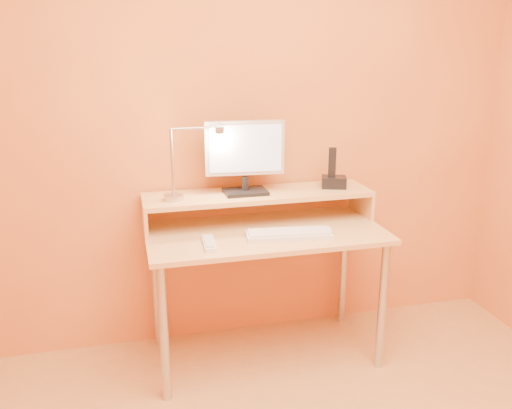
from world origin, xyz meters
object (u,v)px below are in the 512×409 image
object	(u,v)px
keyboard	(289,235)
monitor_panel	(245,148)
phone_dock	(334,182)
mouse	(327,230)
remote_control	(209,243)
lamp_base	(174,197)

from	to	relation	value
keyboard	monitor_panel	bearing A→B (deg)	126.20
monitor_panel	keyboard	distance (m)	0.50
phone_dock	mouse	xyz separation A→B (m)	(-0.13, -0.26, -0.17)
phone_dock	keyboard	world-z (taller)	phone_dock
keyboard	remote_control	world-z (taller)	keyboard
monitor_panel	remote_control	size ratio (longest dim) A/B	2.03
phone_dock	remote_control	distance (m)	0.81
mouse	remote_control	bearing A→B (deg)	-168.29
remote_control	lamp_base	bearing A→B (deg)	120.89
lamp_base	mouse	world-z (taller)	lamp_base
phone_dock	remote_control	bearing A→B (deg)	-139.88
lamp_base	remote_control	size ratio (longest dim) A/B	0.50
phone_dock	monitor_panel	bearing A→B (deg)	-161.98
phone_dock	keyboard	xyz separation A→B (m)	(-0.34, -0.27, -0.18)
keyboard	remote_control	xyz separation A→B (m)	(-0.40, -0.01, -0.00)
mouse	remote_control	world-z (taller)	mouse
phone_dock	keyboard	bearing A→B (deg)	-122.24
lamp_base	phone_dock	size ratio (longest dim) A/B	0.77
monitor_panel	keyboard	size ratio (longest dim) A/B	0.97
mouse	remote_control	size ratio (longest dim) A/B	0.47
phone_dock	mouse	bearing A→B (deg)	-98.44
lamp_base	keyboard	world-z (taller)	lamp_base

